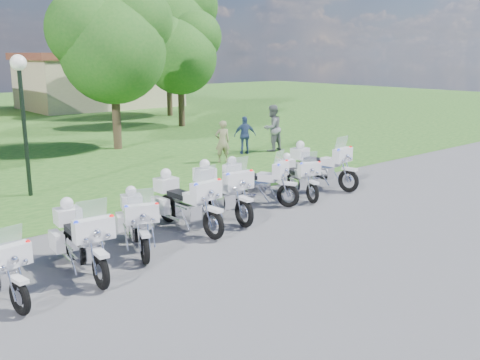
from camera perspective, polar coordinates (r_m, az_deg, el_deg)
ground at (r=12.27m, az=0.56°, el=-5.91°), size 100.00×100.00×0.00m
motorcycle_1 at (r=10.55m, az=-16.61°, el=-5.95°), size 0.89×2.35×1.58m
motorcycle_2 at (r=11.49m, az=-10.95°, el=-4.27°), size 1.20×2.10×1.47m
motorcycle_3 at (r=12.58m, az=-5.85°, el=-2.22°), size 0.86×2.43×1.63m
motorcycle_4 at (r=13.45m, az=-2.07°, el=-1.08°), size 0.95×2.47×1.66m
motorcycle_5 at (r=14.69m, az=1.66°, el=-0.05°), size 1.35×2.13×1.54m
motorcycle_6 at (r=15.56m, az=6.11°, el=0.44°), size 1.07×2.05×1.41m
motorcycle_7 at (r=16.72m, az=8.53°, el=1.63°), size 1.01×2.46×1.66m
lamp_post at (r=16.30m, az=-22.33°, el=8.85°), size 0.44×0.44×4.02m
tree_2 at (r=23.61m, az=-13.58°, el=14.24°), size 5.18×4.42×6.90m
tree_3 at (r=30.59m, az=-6.50°, el=13.59°), size 4.79×4.09×6.38m
tree_4 at (r=36.13m, az=-7.87°, el=16.30°), size 6.78×5.79×9.05m
building_east at (r=43.04m, az=-14.67°, el=10.28°), size 11.44×7.28×4.10m
bystander_a at (r=20.25m, az=-1.89°, el=4.10°), size 0.67×0.55×1.59m
bystander_b at (r=22.63m, az=3.44°, el=5.53°), size 1.03×0.85×1.95m
bystander_c at (r=21.97m, az=0.53°, el=4.78°), size 0.98×0.77×1.55m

